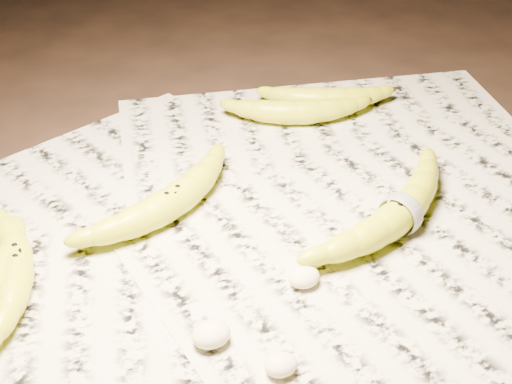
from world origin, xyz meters
name	(u,v)px	position (x,y,z in m)	size (l,w,h in m)	color
ground	(233,232)	(0.00, 0.00, 0.00)	(3.00, 3.00, 0.00)	black
newspaper_patch	(244,236)	(0.01, -0.02, 0.00)	(0.90, 0.70, 0.01)	beige
banana_left_a	(15,261)	(-0.23, 0.02, 0.03)	(0.21, 0.06, 0.04)	#C4CD19
banana_center	(171,200)	(-0.05, 0.05, 0.03)	(0.21, 0.06, 0.04)	#C4CD19
banana_taped	(401,211)	(0.17, -0.08, 0.03)	(0.24, 0.06, 0.04)	#C4CD19
banana_upper_a	(297,110)	(0.18, 0.18, 0.03)	(0.18, 0.06, 0.03)	#C4CD19
banana_upper_b	(327,97)	(0.24, 0.19, 0.03)	(0.17, 0.05, 0.03)	#C4CD19
measuring_tape	(401,211)	(0.17, -0.08, 0.03)	(0.05, 0.05, 0.00)	white
flesh_chunk_a	(211,331)	(-0.09, -0.15, 0.02)	(0.04, 0.03, 0.02)	beige
flesh_chunk_b	(281,362)	(-0.05, -0.20, 0.02)	(0.03, 0.03, 0.02)	beige
flesh_chunk_c	(304,274)	(0.03, -0.11, 0.02)	(0.03, 0.03, 0.02)	beige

